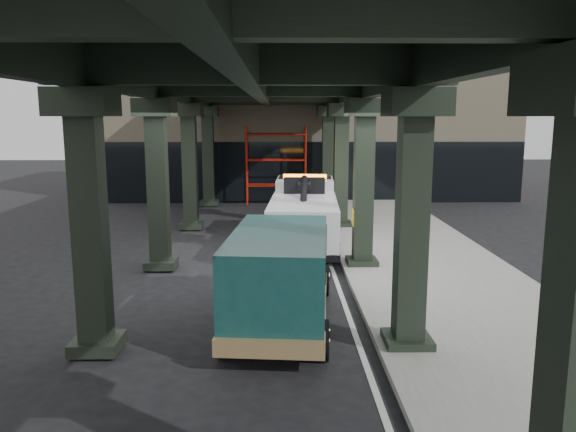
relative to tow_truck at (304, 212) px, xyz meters
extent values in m
plane|color=black|center=(-1.00, -5.03, -1.21)|extent=(90.00, 90.00, 0.00)
cube|color=gray|center=(3.50, -3.03, -1.13)|extent=(5.00, 40.00, 0.15)
cube|color=silver|center=(0.70, -3.03, -1.20)|extent=(0.12, 38.00, 0.01)
cube|color=black|center=(1.60, -9.03, 1.29)|extent=(0.55, 0.55, 5.00)
cube|color=black|center=(1.60, -9.03, 3.54)|extent=(1.10, 1.10, 0.50)
cube|color=black|center=(1.60, -9.03, -1.03)|extent=(0.90, 0.90, 0.24)
cube|color=black|center=(1.60, -3.03, 1.29)|extent=(0.55, 0.55, 5.00)
cube|color=black|center=(1.60, -3.03, 3.54)|extent=(1.10, 1.10, 0.50)
cube|color=black|center=(1.60, -3.03, -1.03)|extent=(0.90, 0.90, 0.24)
cube|color=black|center=(1.60, 2.97, 1.29)|extent=(0.55, 0.55, 5.00)
cube|color=black|center=(1.60, 2.97, 3.54)|extent=(1.10, 1.10, 0.50)
cube|color=black|center=(1.60, 2.97, -1.03)|extent=(0.90, 0.90, 0.24)
cube|color=black|center=(1.60, 8.97, 1.29)|extent=(0.55, 0.55, 5.00)
cube|color=black|center=(1.60, 8.97, 3.54)|extent=(1.10, 1.10, 0.50)
cube|color=black|center=(1.60, 8.97, -1.03)|extent=(0.90, 0.90, 0.24)
cube|color=black|center=(-4.40, -9.03, 1.29)|extent=(0.55, 0.55, 5.00)
cube|color=black|center=(-4.40, -9.03, 3.54)|extent=(1.10, 1.10, 0.50)
cube|color=black|center=(-4.40, -9.03, -1.03)|extent=(0.90, 0.90, 0.24)
cube|color=black|center=(-4.40, -3.03, 1.29)|extent=(0.55, 0.55, 5.00)
cube|color=black|center=(-4.40, -3.03, 3.54)|extent=(1.10, 1.10, 0.50)
cube|color=black|center=(-4.40, -3.03, -1.03)|extent=(0.90, 0.90, 0.24)
cube|color=black|center=(-4.40, 2.97, 1.29)|extent=(0.55, 0.55, 5.00)
cube|color=black|center=(-4.40, 2.97, 3.54)|extent=(1.10, 1.10, 0.50)
cube|color=black|center=(-4.40, 2.97, -1.03)|extent=(0.90, 0.90, 0.24)
cube|color=black|center=(-4.40, 8.97, 1.29)|extent=(0.55, 0.55, 5.00)
cube|color=black|center=(-4.40, 8.97, 3.54)|extent=(1.10, 1.10, 0.50)
cube|color=black|center=(-4.40, 8.97, -1.03)|extent=(0.90, 0.90, 0.24)
cube|color=black|center=(1.60, -3.03, 4.34)|extent=(0.35, 32.00, 1.10)
cube|color=black|center=(-4.40, -3.03, 4.34)|extent=(0.35, 32.00, 1.10)
cube|color=black|center=(-1.40, -3.03, 4.34)|extent=(0.35, 32.00, 1.10)
cube|color=black|center=(-1.40, -3.03, 5.04)|extent=(7.40, 32.00, 0.30)
cube|color=#C6B793|center=(1.00, 14.97, 2.79)|extent=(22.00, 10.00, 8.00)
cylinder|color=#B61C0E|center=(-2.50, 9.87, 0.79)|extent=(0.08, 0.08, 4.00)
cylinder|color=#B61C0E|center=(-2.50, 9.07, 0.79)|extent=(0.08, 0.08, 4.00)
cylinder|color=#B61C0E|center=(0.50, 9.87, 0.79)|extent=(0.08, 0.08, 4.00)
cylinder|color=#B61C0E|center=(0.50, 9.07, 0.79)|extent=(0.08, 0.08, 4.00)
cylinder|color=#B61C0E|center=(-1.00, 9.87, -0.21)|extent=(3.00, 0.08, 0.08)
cylinder|color=#B61C0E|center=(-1.00, 9.87, 1.09)|extent=(3.00, 0.08, 0.08)
cylinder|color=#B61C0E|center=(-1.00, 9.87, 2.39)|extent=(3.00, 0.08, 0.08)
cube|color=black|center=(-0.03, -0.46, -0.58)|extent=(1.30, 6.76, 0.22)
cube|color=silver|center=(0.11, 1.81, 0.18)|extent=(2.23, 2.27, 1.61)
cube|color=silver|center=(0.17, 2.75, -0.27)|extent=(2.14, 0.75, 0.81)
cube|color=black|center=(0.12, 2.04, 0.63)|extent=(2.04, 1.28, 0.76)
cube|color=silver|center=(-0.09, -1.49, 0.00)|extent=(2.42, 4.60, 1.25)
cube|color=orange|center=(0.10, 1.64, 1.07)|extent=(1.62, 0.35, 0.14)
cube|color=black|center=(0.02, 0.29, 0.89)|extent=(1.46, 0.62, 0.54)
cylinder|color=black|center=(-0.08, -1.31, 0.67)|extent=(0.41, 3.14, 1.20)
cube|color=black|center=(-0.23, -3.77, -0.90)|extent=(0.34, 1.27, 0.16)
cube|color=black|center=(-0.27, -4.40, -0.94)|extent=(1.44, 0.31, 0.16)
cylinder|color=black|center=(-0.86, 2.14, -0.72)|extent=(0.37, 1.00, 0.98)
cylinder|color=silver|center=(-0.86, 2.14, -0.72)|extent=(0.38, 0.56, 0.54)
cylinder|color=black|center=(1.11, 2.02, -0.72)|extent=(0.37, 1.00, 0.98)
cylinder|color=silver|center=(1.11, 2.02, -0.72)|extent=(0.38, 0.56, 0.54)
cylinder|color=black|center=(-1.04, -0.81, -0.72)|extent=(0.37, 1.00, 0.98)
cylinder|color=silver|center=(-1.04, -0.81, -0.72)|extent=(0.38, 0.56, 0.54)
cylinder|color=black|center=(0.93, -0.93, -0.72)|extent=(0.37, 1.00, 0.98)
cylinder|color=silver|center=(0.93, -0.93, -0.72)|extent=(0.38, 0.56, 0.54)
cylinder|color=black|center=(-1.11, -1.97, -0.72)|extent=(0.37, 1.00, 0.98)
cylinder|color=silver|center=(-1.11, -1.97, -0.72)|extent=(0.38, 0.56, 0.54)
cylinder|color=black|center=(0.86, -2.09, -0.72)|extent=(0.37, 1.00, 0.98)
cylinder|color=silver|center=(0.86, -2.09, -0.72)|extent=(0.38, 0.56, 0.54)
cube|color=#113F3E|center=(-0.66, -5.44, -0.33)|extent=(1.97, 1.18, 0.83)
cube|color=#113F3E|center=(-0.89, -7.96, 0.03)|extent=(2.30, 4.30, 1.80)
cube|color=olive|center=(-0.86, -7.60, -0.70)|extent=(2.42, 5.31, 0.32)
cube|color=black|center=(-0.70, -5.81, 0.40)|extent=(1.82, 0.55, 0.77)
cube|color=black|center=(-0.87, -7.69, 0.49)|extent=(2.25, 3.48, 0.51)
cube|color=silver|center=(-0.62, -4.95, -0.70)|extent=(1.84, 0.27, 0.28)
cylinder|color=black|center=(-1.58, -5.40, -0.82)|extent=(0.33, 0.79, 0.77)
cylinder|color=silver|center=(-1.58, -5.40, -0.82)|extent=(0.33, 0.45, 0.43)
cylinder|color=black|center=(0.25, -5.57, -0.82)|extent=(0.33, 0.79, 0.77)
cylinder|color=silver|center=(0.25, -5.57, -0.82)|extent=(0.33, 0.45, 0.43)
cylinder|color=black|center=(-1.93, -9.26, -0.82)|extent=(0.33, 0.79, 0.77)
cylinder|color=silver|center=(-1.93, -9.26, -0.82)|extent=(0.33, 0.45, 0.43)
cylinder|color=black|center=(-0.10, -9.42, -0.82)|extent=(0.33, 0.79, 0.77)
cylinder|color=silver|center=(-0.10, -9.42, -0.82)|extent=(0.33, 0.45, 0.43)
camera|label=1|loc=(-0.91, -19.30, 3.29)|focal=35.00mm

